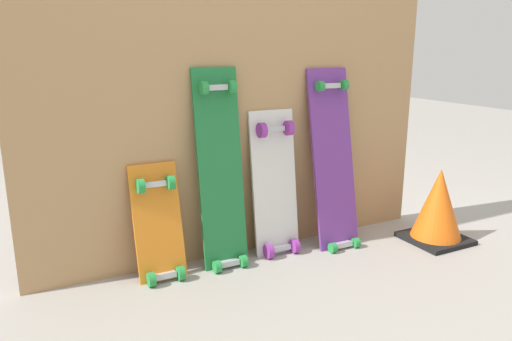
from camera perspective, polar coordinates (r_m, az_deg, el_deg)
ground_plane at (r=2.45m, az=-0.75°, el=-9.61°), size 12.00×12.00×0.00m
plywood_wall_panel at (r=2.30m, az=-1.62°, el=12.69°), size 2.04×0.04×1.86m
skateboard_orange at (r=2.19m, az=-11.14°, el=-6.73°), size 0.21×0.19×0.57m
skateboard_green at (r=2.23m, az=-4.05°, el=-0.75°), size 0.21×0.19×0.97m
skateboard_white at (r=2.39m, az=2.24°, el=-2.14°), size 0.23×0.17×0.76m
skateboard_purple at (r=2.49m, az=8.98°, el=0.49°), size 0.23×0.25×0.96m
traffic_cone at (r=2.71m, az=20.30°, el=-3.85°), size 0.29×0.29×0.39m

